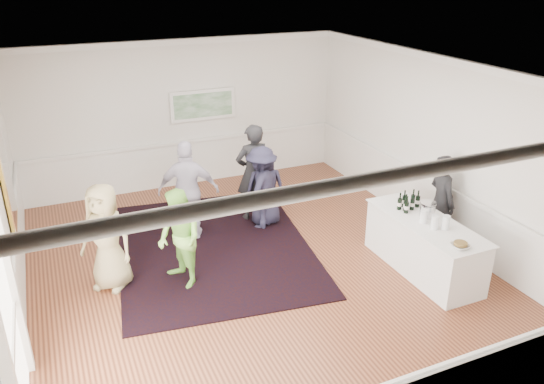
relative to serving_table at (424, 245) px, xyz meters
name	(u,v)px	position (x,y,z in m)	size (l,w,h in m)	color
floor	(255,267)	(-2.46, 1.15, -0.45)	(8.00, 8.00, 0.00)	brown
ceiling	(252,72)	(-2.46, 1.15, 2.75)	(7.00, 8.00, 0.02)	white
wall_left	(1,218)	(-5.96, 1.15, 1.15)	(0.02, 8.00, 3.20)	white
wall_right	(437,148)	(1.04, 1.15, 1.15)	(0.02, 8.00, 3.20)	white
wall_back	(185,114)	(-2.46, 5.15, 1.15)	(7.00, 0.02, 3.20)	white
wall_front	(420,330)	(-2.46, -2.85, 1.15)	(7.00, 0.02, 3.20)	white
wainscoting	(254,241)	(-2.46, 1.15, 0.05)	(7.00, 8.00, 1.00)	white
mirror	(4,170)	(-5.91, 2.45, 1.35)	(0.05, 1.25, 1.85)	gold
doorway	(5,310)	(-5.91, -0.75, 0.97)	(0.10, 1.78, 2.56)	white
landscape_painting	(203,105)	(-2.06, 5.10, 1.33)	(1.44, 0.06, 0.66)	white
area_rug	(214,247)	(-2.87, 2.06, -0.44)	(3.24, 4.25, 0.02)	black
serving_table	(424,245)	(0.00, 0.00, 0.00)	(0.84, 2.19, 0.89)	white
bartender	(441,202)	(0.74, 0.54, 0.40)	(0.62, 0.41, 1.70)	black
guest_tan	(106,237)	(-4.69, 1.55, 0.40)	(0.83, 0.54, 1.70)	tan
guest_green	(180,239)	(-3.67, 1.17, 0.34)	(0.76, 0.59, 1.57)	#8DD655
guest_lilac	(189,191)	(-3.13, 2.60, 0.47)	(1.07, 0.45, 1.83)	#BAB2C7
guest_dark_a	(262,188)	(-1.78, 2.49, 0.34)	(1.02, 0.59, 1.58)	#201F34
guest_dark_b	(253,173)	(-1.78, 2.90, 0.50)	(0.69, 0.45, 1.90)	black
guest_navy	(265,187)	(-1.66, 2.59, 0.30)	(0.73, 0.48, 1.50)	#201F34
wine_bottles	(409,200)	(0.00, 0.49, 0.60)	(0.41, 0.29, 0.31)	black
juice_pitchers	(435,220)	(-0.03, -0.21, 0.56)	(0.28, 0.43, 0.24)	#78B841
ice_bucket	(427,210)	(0.10, 0.13, 0.56)	(0.26, 0.26, 0.24)	silver
nut_bowl	(460,245)	(-0.11, -0.87, 0.48)	(0.26, 0.26, 0.08)	white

